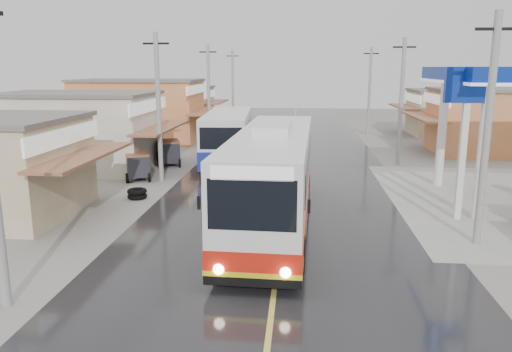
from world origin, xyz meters
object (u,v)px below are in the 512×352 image
(tricycle_far, at_px, (137,165))
(coach_bus, at_px, (273,178))
(tricycle_near, at_px, (169,151))
(second_bus, at_px, (228,136))
(tyre_stack, at_px, (137,194))
(cyclist, at_px, (227,169))

(tricycle_far, bearing_deg, coach_bus, -66.83)
(tricycle_near, distance_m, tricycle_far, 4.30)
(second_bus, distance_m, tyre_stack, 9.91)
(coach_bus, relative_size, tricycle_near, 5.76)
(coach_bus, bearing_deg, second_bus, 107.73)
(cyclist, height_order, tricycle_far, cyclist)
(cyclist, relative_size, tricycle_near, 1.00)
(cyclist, relative_size, tricycle_far, 1.05)
(second_bus, bearing_deg, tricycle_far, -133.31)
(second_bus, relative_size, tricycle_near, 4.46)
(coach_bus, relative_size, second_bus, 1.29)
(coach_bus, bearing_deg, tricycle_far, 138.51)
(cyclist, xyz_separation_m, tyre_stack, (-3.83, -3.80, -0.51))
(tricycle_near, height_order, tyre_stack, tricycle_near)
(tricycle_near, bearing_deg, tricycle_far, -118.66)
(second_bus, bearing_deg, cyclist, -86.04)
(coach_bus, relative_size, tyre_stack, 13.97)
(second_bus, bearing_deg, coach_bus, -77.82)
(coach_bus, relative_size, cyclist, 5.77)
(tricycle_far, xyz_separation_m, tyre_stack, (1.28, -4.01, -0.62))
(cyclist, bearing_deg, tricycle_far, 176.65)
(tricycle_near, bearing_deg, cyclist, -64.72)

